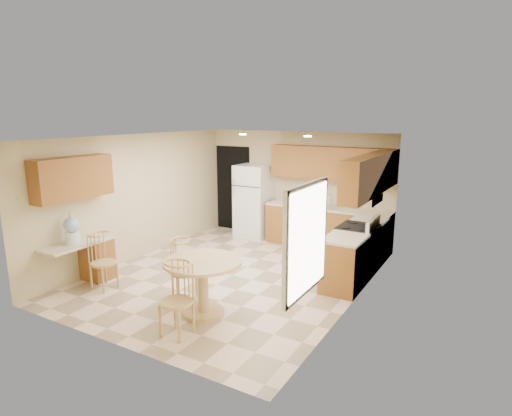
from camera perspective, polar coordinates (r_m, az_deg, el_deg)
The scene contains 30 objects.
floor at distance 7.92m, azimuth -3.15°, elevation -8.96°, with size 5.50×5.50×0.00m, color beige.
ceiling at distance 7.38m, azimuth -3.39°, elevation 9.42°, with size 4.50×5.50×0.02m, color white.
wall_back at distance 9.92m, azimuth 5.47°, elevation 2.91°, with size 4.50×0.02×2.50m, color #C8B587.
wall_front at distance 5.54m, azimuth -19.11°, elevation -5.48°, with size 4.50×0.02×2.50m, color #C8B587.
wall_left at distance 8.96m, azimuth -15.40°, elevation 1.48°, with size 0.02×5.50×2.50m, color #C8B587.
wall_right at distance 6.62m, azimuth 13.27°, elevation -2.22°, with size 0.02×5.50×2.50m, color #C8B587.
doorway at distance 10.77m, azimuth -3.08°, elevation 2.64°, with size 0.90×0.02×2.10m, color black.
base_cab_back at distance 9.50m, azimuth 9.42°, elevation -2.67°, with size 2.75×0.60×0.87m, color #985E26.
counter_back at distance 9.39m, azimuth 9.52°, elevation 0.01°, with size 2.75×0.63×0.04m, color beige.
base_cab_right_a at distance 8.64m, azimuth 14.70°, elevation -4.46°, with size 0.60×0.59×0.87m, color #985E26.
counter_right_a at distance 8.52m, azimuth 14.87°, elevation -1.53°, with size 0.63×0.59×0.04m, color beige.
base_cab_right_b at distance 7.31m, azimuth 11.61°, elevation -7.43°, with size 0.60×0.80×0.87m, color #985E26.
counter_right_b at distance 7.17m, azimuth 11.77°, elevation -4.00°, with size 0.63×0.80×0.04m, color beige.
upper_cab_back at distance 9.36m, azimuth 10.02°, elevation 5.91°, with size 2.75×0.33×0.70m, color #985E26.
upper_cab_right at distance 7.69m, azimuth 14.96°, elevation 4.28°, with size 0.33×2.42×0.70m, color #985E26.
upper_cab_left at distance 7.71m, azimuth -23.24°, elevation 3.71°, with size 0.33×1.40×0.70m, color #985E26.
sink at distance 9.39m, azimuth 9.38°, elevation 0.16°, with size 0.78×0.44×0.01m, color silver.
range_hood at distance 7.76m, azimuth 14.12°, elevation 1.17°, with size 0.50×0.76×0.14m, color silver.
desk_pedestal at distance 8.15m, azimuth -20.40°, elevation -6.43°, with size 0.48×0.42×0.72m, color #985E26.
desk_top at distance 7.81m, azimuth -22.75°, elevation -4.43°, with size 0.50×1.20×0.04m, color beige.
window at distance 4.88m, azimuth 6.78°, elevation -4.21°, with size 0.06×1.12×1.30m.
can_light_a at distance 8.66m, azimuth -1.77°, elevation 9.79°, with size 0.14×0.14×0.02m, color white.
can_light_b at distance 8.01m, azimuth 6.90°, elevation 9.49°, with size 0.14×0.14×0.02m, color white.
refrigerator at distance 10.11m, azimuth -0.30°, elevation 0.91°, with size 0.76×0.74×1.72m.
stove at distance 8.01m, azimuth 13.24°, elevation -5.46°, with size 0.65×0.76×1.09m.
dining_table at distance 6.31m, azimuth -7.09°, elevation -9.43°, with size 1.13×1.13×0.84m.
chair_table_a at distance 6.73m, azimuth -10.08°, elevation -7.62°, with size 0.44×0.56×0.99m.
chair_table_b at distance 5.73m, azimuth -11.27°, elevation -11.32°, with size 0.44×0.44×0.99m.
chair_desk at distance 7.55m, azimuth -20.28°, elevation -6.19°, with size 0.42×0.54×0.94m.
water_crock at distance 7.70m, azimuth -23.33°, elevation -2.69°, with size 0.26×0.26×0.53m.
Camera 1 is at (4.05, -6.15, 2.90)m, focal length 30.00 mm.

